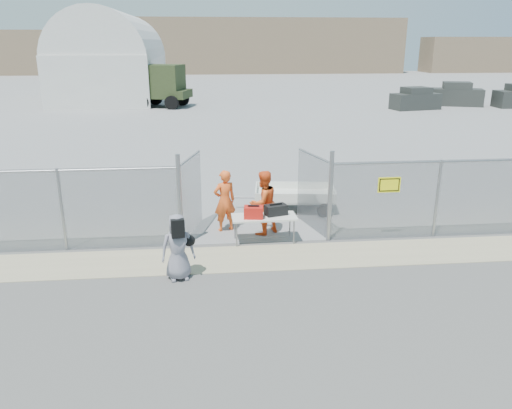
{
  "coord_description": "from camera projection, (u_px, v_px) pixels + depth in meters",
  "views": [
    {
      "loc": [
        -1.21,
        -10.51,
        5.21
      ],
      "look_at": [
        0.0,
        2.0,
        1.1
      ],
      "focal_mm": 35.0,
      "sensor_mm": 36.0,
      "label": 1
    }
  ],
  "objects": [
    {
      "name": "security_worker_left",
      "position": [
        225.0,
        201.0,
        14.19
      ],
      "size": [
        0.76,
        0.62,
        1.8
      ],
      "primitive_type": "imported",
      "rotation": [
        0.0,
        0.0,
        3.48
      ],
      "color": "#FF5F20",
      "rests_on": "ground"
    },
    {
      "name": "visitor",
      "position": [
        178.0,
        247.0,
        11.3
      ],
      "size": [
        0.85,
        0.63,
        1.56
      ],
      "primitive_type": "imported",
      "rotation": [
        0.0,
        0.0,
        0.19
      ],
      "color": "slate",
      "rests_on": "ground"
    },
    {
      "name": "military_truck",
      "position": [
        146.0,
        86.0,
        41.36
      ],
      "size": [
        7.65,
        4.51,
        3.43
      ],
      "primitive_type": null,
      "rotation": [
        0.0,
        0.0,
        -0.28
      ],
      "color": "#2C381B",
      "rests_on": "ground"
    },
    {
      "name": "folding_table",
      "position": [
        264.0,
        229.0,
        13.55
      ],
      "size": [
        1.75,
        0.77,
        0.74
      ],
      "primitive_type": null,
      "rotation": [
        0.0,
        0.0,
        0.03
      ],
      "color": "silver",
      "rests_on": "ground"
    },
    {
      "name": "dirt_strip",
      "position": [
        260.0,
        258.0,
        12.62
      ],
      "size": [
        44.0,
        1.6,
        0.01
      ],
      "primitive_type": "cube",
      "color": "tan",
      "rests_on": "ground"
    },
    {
      "name": "security_worker_right",
      "position": [
        263.0,
        203.0,
        13.96
      ],
      "size": [
        1.13,
        1.07,
        1.84
      ],
      "primitive_type": "imported",
      "rotation": [
        0.0,
        0.0,
        3.71
      ],
      "color": "#FF5F20",
      "rests_on": "ground"
    },
    {
      "name": "tarmac_inside",
      "position": [
        219.0,
        95.0,
        51.41
      ],
      "size": [
        160.0,
        80.0,
        0.01
      ],
      "primitive_type": "cube",
      "color": "gray",
      "rests_on": "ground"
    },
    {
      "name": "parked_vehicle_near",
      "position": [
        416.0,
        99.0,
        39.96
      ],
      "size": [
        4.07,
        2.47,
        1.72
      ],
      "primitive_type": null,
      "rotation": [
        0.0,
        0.0,
        0.21
      ],
      "color": "#2D302C",
      "rests_on": "ground"
    },
    {
      "name": "black_duffel",
      "position": [
        276.0,
        210.0,
        13.5
      ],
      "size": [
        0.65,
        0.49,
        0.28
      ],
      "primitive_type": "cube",
      "rotation": [
        0.0,
        0.0,
        0.29
      ],
      "color": "black",
      "rests_on": "folding_table"
    },
    {
      "name": "utility_trailer",
      "position": [
        295.0,
        198.0,
        16.14
      ],
      "size": [
        3.48,
        2.1,
        0.8
      ],
      "primitive_type": null,
      "rotation": [
        0.0,
        0.0,
        -0.13
      ],
      "color": "silver",
      "rests_on": "ground"
    },
    {
      "name": "quonset_hangar",
      "position": [
        113.0,
        55.0,
        47.36
      ],
      "size": [
        9.0,
        18.0,
        8.0
      ],
      "primitive_type": null,
      "color": "silver",
      "rests_on": "ground"
    },
    {
      "name": "distant_hills",
      "position": [
        242.0,
        46.0,
        84.52
      ],
      "size": [
        140.0,
        6.0,
        9.0
      ],
      "primitive_type": null,
      "color": "#7F684F",
      "rests_on": "ground"
    },
    {
      "name": "parked_vehicle_mid",
      "position": [
        456.0,
        94.0,
        42.36
      ],
      "size": [
        4.65,
        3.24,
        1.92
      ],
      "primitive_type": null,
      "rotation": [
        0.0,
        0.0,
        -0.34
      ],
      "color": "#2D302C",
      "rests_on": "ground"
    },
    {
      "name": "ground",
      "position": [
        264.0,
        275.0,
        11.68
      ],
      "size": [
        160.0,
        160.0,
        0.0
      ],
      "primitive_type": "plane",
      "color": "#515151"
    },
    {
      "name": "chain_link_fence",
      "position": [
        256.0,
        205.0,
        13.23
      ],
      "size": [
        40.0,
        0.2,
        2.2
      ],
      "primitive_type": null,
      "color": "gray",
      "rests_on": "ground"
    },
    {
      "name": "orange_bag",
      "position": [
        254.0,
        212.0,
        13.26
      ],
      "size": [
        0.54,
        0.4,
        0.31
      ],
      "primitive_type": "cube",
      "rotation": [
        0.0,
        0.0,
        -0.13
      ],
      "color": "red",
      "rests_on": "folding_table"
    }
  ]
}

